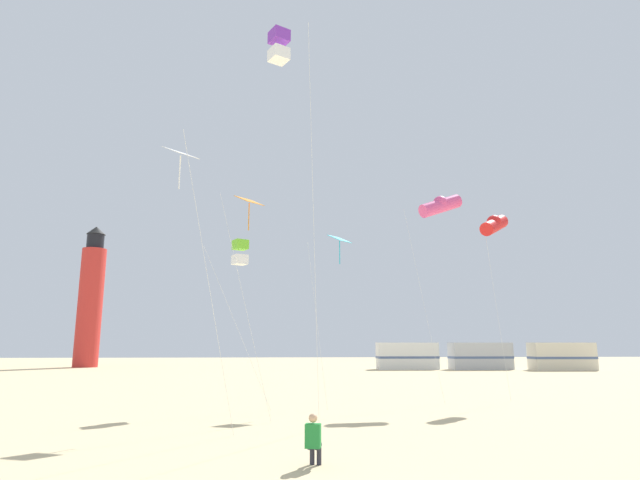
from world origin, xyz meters
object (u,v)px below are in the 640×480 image
object	(u,v)px
kite_tube_rainbow	(440,205)
kite_box_lime	(240,252)
kite_diamond_white	(182,163)
kite_tube_scarlet	(494,225)
rv_van_cream	(562,356)
kite_flyer_standing	(314,438)
kite_box_violet	(279,47)
kite_diamond_orange	(249,208)
kite_diamond_cyan	(338,245)
rv_van_white	(407,356)
rv_van_silver	(480,356)
lighthouse_distant	(91,300)

from	to	relation	value
kite_tube_rainbow	kite_box_lime	bearing A→B (deg)	-169.81
kite_diamond_white	kite_tube_scarlet	size ratio (longest dim) A/B	0.94
kite_tube_rainbow	rv_van_cream	world-z (taller)	kite_tube_rainbow
kite_tube_rainbow	kite_flyer_standing	bearing A→B (deg)	-118.49
kite_tube_scarlet	rv_van_cream	world-z (taller)	kite_tube_scarlet
kite_tube_scarlet	kite_box_violet	bearing A→B (deg)	-140.93
kite_box_lime	kite_flyer_standing	bearing A→B (deg)	-76.66
kite_diamond_orange	kite_diamond_cyan	bearing A→B (deg)	46.16
kite_diamond_cyan	kite_tube_rainbow	bearing A→B (deg)	16.17
kite_diamond_orange	rv_van_cream	world-z (taller)	kite_diamond_orange
rv_van_white	kite_box_lime	bearing A→B (deg)	-114.65
kite_box_violet	kite_tube_scarlet	size ratio (longest dim) A/B	1.43
kite_diamond_cyan	kite_tube_scarlet	world-z (taller)	kite_tube_scarlet
kite_box_lime	kite_diamond_white	bearing A→B (deg)	-98.79
kite_diamond_white	rv_van_white	xyz separation A→B (m)	(16.50, 40.83, -6.93)
kite_diamond_cyan	rv_van_white	distance (m)	34.93
kite_tube_rainbow	rv_van_cream	xyz separation A→B (m)	(20.87, 28.30, -8.33)
kite_diamond_cyan	rv_van_white	xyz separation A→B (m)	(10.71, 32.72, -5.88)
kite_flyer_standing	kite_box_lime	world-z (taller)	kite_box_lime
kite_diamond_white	rv_van_silver	size ratio (longest dim) A/B	1.36
kite_box_lime	lighthouse_distant	world-z (taller)	lighthouse_distant
rv_van_silver	rv_van_cream	distance (m)	8.17
kite_tube_rainbow	kite_box_violet	bearing A→B (deg)	-132.61
rv_van_silver	kite_diamond_orange	bearing A→B (deg)	-123.60
rv_van_silver	rv_van_cream	bearing A→B (deg)	-15.93
kite_diamond_orange	kite_diamond_cyan	xyz separation A→B (m)	(3.94, 4.10, -0.64)
kite_flyer_standing	kite_diamond_cyan	size ratio (longest dim) A/B	0.15
kite_tube_rainbow	lighthouse_distant	size ratio (longest dim) A/B	0.62
kite_box_lime	lighthouse_distant	xyz separation A→B (m)	(-21.05, 40.64, 1.02)
lighthouse_distant	rv_van_silver	size ratio (longest dim) A/B	2.58
kite_box_violet	kite_diamond_white	distance (m)	5.52
kite_tube_scarlet	kite_tube_rainbow	bearing A→B (deg)	179.43
kite_box_violet	rv_van_silver	size ratio (longest dim) A/B	2.08
kite_tube_rainbow	rv_van_white	world-z (taller)	kite_tube_rainbow
kite_diamond_orange	kite_box_lime	size ratio (longest dim) A/B	1.14
kite_box_violet	kite_diamond_white	bearing A→B (deg)	-166.94
kite_flyer_standing	kite_diamond_orange	size ratio (longest dim) A/B	0.14
kite_diamond_white	kite_flyer_standing	bearing A→B (deg)	-43.18
kite_diamond_cyan	kite_flyer_standing	bearing A→B (deg)	-98.68
kite_diamond_cyan	kite_diamond_orange	bearing A→B (deg)	-133.84
rv_van_white	kite_tube_scarlet	bearing A→B (deg)	-94.26
kite_box_violet	rv_van_white	bearing A→B (deg)	71.39
lighthouse_distant	rv_van_cream	world-z (taller)	lighthouse_distant
kite_flyer_standing	rv_van_cream	world-z (taller)	rv_van_cream
kite_box_lime	rv_van_white	size ratio (longest dim) A/B	1.15
rv_van_white	kite_diamond_cyan	bearing A→B (deg)	-107.89
kite_diamond_orange	kite_diamond_cyan	world-z (taller)	kite_diamond_orange
kite_box_violet	lighthouse_distant	distance (m)	53.24
kite_tube_rainbow	kite_diamond_orange	world-z (taller)	kite_tube_rainbow
kite_tube_rainbow	lighthouse_distant	distance (m)	49.78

